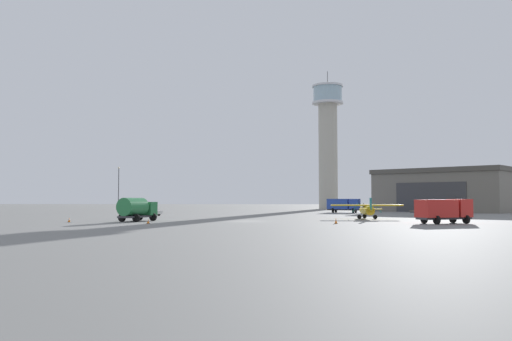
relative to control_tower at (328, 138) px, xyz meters
name	(u,v)px	position (x,y,z in m)	size (l,w,h in m)	color
ground_plane	(248,221)	(-18.58, -78.52, -19.87)	(400.00, 400.00, 0.00)	slate
control_tower	(328,138)	(0.00, 0.00, 0.00)	(8.63, 8.63, 38.62)	#B2AD9E
hangar	(448,190)	(23.66, -27.36, -15.16)	(34.23, 33.11, 9.39)	#6B665B
airplane_yellow	(367,209)	(-2.04, -70.71, -18.48)	(10.08, 7.93, 2.98)	gold
truck_fuel_tanker_green	(137,208)	(-32.64, -79.38, -18.22)	(4.31, 6.11, 2.99)	#38383D
truck_box_blue	(343,205)	(-0.97, -37.96, -18.22)	(6.87, 4.74, 2.83)	#38383D
truck_box_red	(444,210)	(4.34, -84.08, -18.25)	(6.86, 4.74, 2.83)	#38383D
truck_flatbed_silver	(435,209)	(11.93, -56.37, -18.66)	(6.81, 4.14, 2.49)	#38383D
car_white	(149,211)	(-36.17, -58.35, -19.13)	(4.74, 3.83, 1.37)	white
light_post_east	(119,185)	(-51.52, -24.33, -13.84)	(0.44, 0.44, 10.33)	#38383D
traffic_cone_near_left	(69,220)	(-40.27, -81.85, -19.60)	(0.36, 0.36, 0.55)	black
traffic_cone_near_right	(148,221)	(-29.70, -85.29, -19.59)	(0.36, 0.36, 0.57)	black
traffic_cone_mid_apron	(336,221)	(-8.11, -84.71, -19.54)	(0.36, 0.36, 0.66)	black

